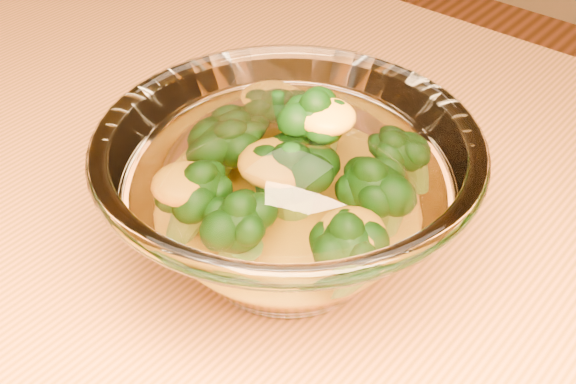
% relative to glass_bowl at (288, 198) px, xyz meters
% --- Properties ---
extents(glass_bowl, '(0.23, 0.23, 0.10)m').
position_rel_glass_bowl_xyz_m(glass_bowl, '(0.00, 0.00, 0.00)').
color(glass_bowl, white).
rests_on(glass_bowl, table).
extents(cheese_sauce, '(0.11, 0.11, 0.03)m').
position_rel_glass_bowl_xyz_m(cheese_sauce, '(0.00, -0.00, -0.02)').
color(cheese_sauce, orange).
rests_on(cheese_sauce, glass_bowl).
extents(broccoli_heap, '(0.15, 0.14, 0.08)m').
position_rel_glass_bowl_xyz_m(broccoli_heap, '(-0.01, 0.01, 0.01)').
color(broccoli_heap, black).
rests_on(broccoli_heap, cheese_sauce).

